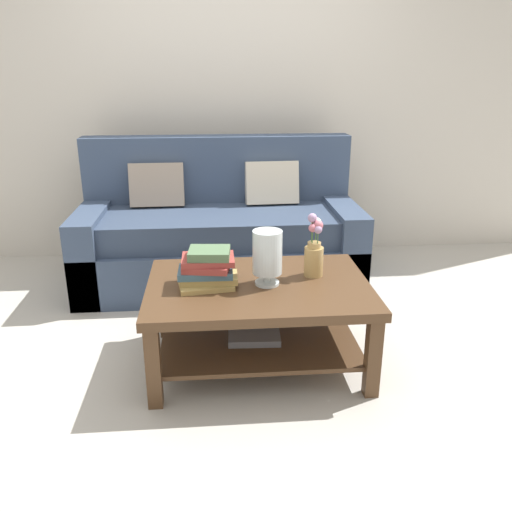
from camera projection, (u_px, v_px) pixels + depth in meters
The scene contains 7 objects.
ground_plane at pixel (240, 336), 3.19m from camera, with size 10.00×10.00×0.00m, color #B7B2A8.
back_wall at pixel (227, 93), 4.28m from camera, with size 6.40×0.12×2.70m, color beige.
couch at pixel (220, 234), 3.93m from camera, with size 2.04×0.90×1.06m.
coffee_table at pixel (258, 306), 2.80m from camera, with size 1.17×0.82×0.47m.
book_stack_main at pixel (207, 269), 2.70m from camera, with size 0.32×0.24×0.20m.
glass_hurricane_vase at pixel (267, 254), 2.69m from camera, with size 0.15×0.15×0.29m.
flower_pitcher at pixel (314, 251), 2.82m from camera, with size 0.10×0.12×0.35m.
Camera 1 is at (-0.15, -2.83, 1.55)m, focal length 36.62 mm.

